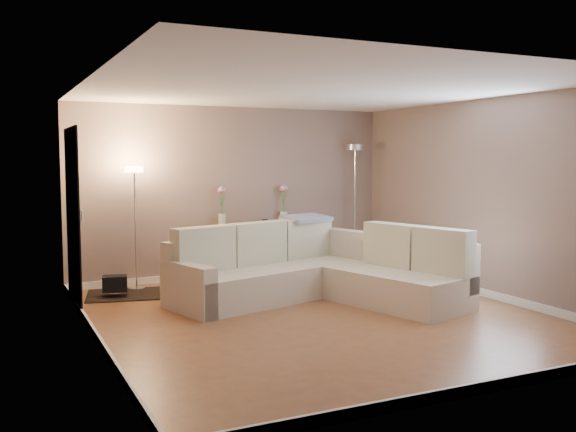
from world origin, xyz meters
name	(u,v)px	position (x,y,z in m)	size (l,w,h in m)	color
floor	(317,316)	(0.00, 0.00, -0.01)	(5.00, 5.50, 0.01)	brown
ceiling	(318,89)	(0.00, 0.00, 2.60)	(5.00, 5.50, 0.01)	white
wall_back	(233,193)	(0.00, 2.76, 1.30)	(5.00, 0.02, 2.60)	gray
wall_front	(490,228)	(0.00, -2.76, 1.30)	(5.00, 0.02, 2.60)	gray
wall_left	(91,212)	(-2.51, 0.00, 1.30)	(0.02, 5.50, 2.60)	gray
wall_right	(487,198)	(2.51, 0.00, 1.30)	(0.02, 5.50, 2.60)	gray
baseboard_back	(234,274)	(0.00, 2.73, 0.05)	(5.00, 0.03, 0.10)	white
baseboard_front	(483,388)	(0.00, -2.73, 0.05)	(5.00, 0.03, 0.10)	white
baseboard_left	(97,337)	(-2.48, 0.00, 0.05)	(0.03, 5.50, 0.10)	white
baseboard_right	(483,293)	(2.48, 0.00, 0.05)	(0.03, 5.50, 0.10)	white
doorway	(73,218)	(-2.48, 1.70, 1.10)	(0.02, 1.20, 2.20)	black
switch_plate	(82,215)	(-2.48, 0.85, 1.20)	(0.02, 0.08, 0.12)	white
sectional_sofa	(315,271)	(0.38, 0.80, 0.36)	(3.41, 2.83, 0.98)	beige
throw_blanket	(306,218)	(0.67, 1.60, 0.98)	(0.70, 0.41, 0.05)	#8085A5
console_table	(249,250)	(0.21, 2.63, 0.42)	(1.22, 0.34, 0.75)	black
leaning_mirror	(250,204)	(0.28, 2.79, 1.11)	(0.86, 0.05, 0.67)	black
table_decor	(254,225)	(0.28, 2.60, 0.80)	(0.51, 0.11, 0.12)	orange
flower_vase_left	(222,211)	(-0.23, 2.63, 1.04)	(0.14, 0.11, 0.64)	silver
flower_vase_right	(284,208)	(0.80, 2.64, 1.04)	(0.14, 0.11, 0.64)	silver
floor_lamp_lit	(135,203)	(-1.58, 2.39, 1.21)	(0.29, 0.29, 1.71)	silver
floor_lamp_unlit	(355,182)	(2.01, 2.49, 1.45)	(0.30, 0.30, 2.05)	silver
charcoal_rug	(130,294)	(-1.73, 2.10, 0.01)	(1.11, 0.84, 0.01)	black
black_bag	(115,283)	(-1.94, 2.04, 0.18)	(0.32, 0.22, 0.20)	black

